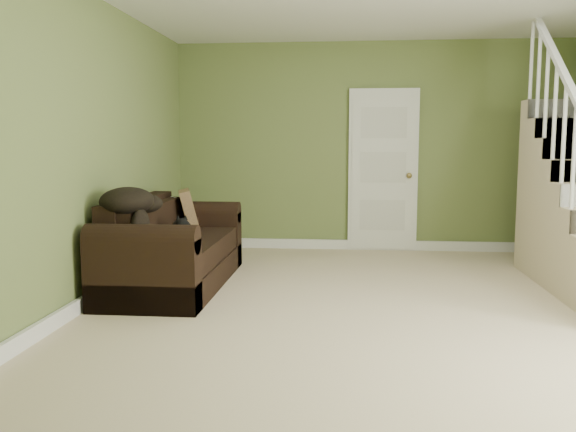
% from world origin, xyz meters
% --- Properties ---
extents(floor, '(5.00, 5.50, 0.01)m').
position_xyz_m(floor, '(0.00, 0.00, 0.00)').
color(floor, '#C9B991').
rests_on(floor, ground).
extents(wall_back, '(5.00, 0.04, 2.60)m').
position_xyz_m(wall_back, '(0.00, 2.75, 1.30)').
color(wall_back, olive).
rests_on(wall_back, floor).
extents(wall_front, '(5.00, 0.04, 2.60)m').
position_xyz_m(wall_front, '(0.00, -2.75, 1.30)').
color(wall_front, olive).
rests_on(wall_front, floor).
extents(wall_left, '(0.04, 5.50, 2.60)m').
position_xyz_m(wall_left, '(-2.50, 0.00, 1.30)').
color(wall_left, olive).
rests_on(wall_left, floor).
extents(baseboard_back, '(5.00, 0.04, 0.12)m').
position_xyz_m(baseboard_back, '(0.00, 2.72, 0.06)').
color(baseboard_back, white).
rests_on(baseboard_back, floor).
extents(baseboard_left, '(0.04, 5.50, 0.12)m').
position_xyz_m(baseboard_left, '(-2.47, 0.00, 0.06)').
color(baseboard_left, white).
rests_on(baseboard_left, floor).
extents(door, '(0.86, 0.12, 2.02)m').
position_xyz_m(door, '(0.10, 2.71, 1.01)').
color(door, white).
rests_on(door, floor).
extents(sofa, '(0.91, 2.11, 0.84)m').
position_xyz_m(sofa, '(-2.02, 0.59, 0.32)').
color(sofa, black).
rests_on(sofa, floor).
extents(side_table, '(0.57, 0.57, 0.78)m').
position_xyz_m(side_table, '(-2.22, 1.28, 0.29)').
color(side_table, black).
rests_on(side_table, floor).
extents(cat, '(0.32, 0.51, 0.25)m').
position_xyz_m(cat, '(-1.91, 0.57, 0.55)').
color(cat, black).
rests_on(cat, sofa).
extents(banana, '(0.13, 0.22, 0.06)m').
position_xyz_m(banana, '(-1.90, 0.23, 0.48)').
color(banana, yellow).
rests_on(banana, sofa).
extents(throw_pillow, '(0.34, 0.49, 0.46)m').
position_xyz_m(throw_pillow, '(-2.02, 1.31, 0.63)').
color(throw_pillow, '#533621').
rests_on(throw_pillow, sofa).
extents(throw_blanket, '(0.47, 0.60, 0.24)m').
position_xyz_m(throw_blanket, '(-2.21, -0.00, 0.87)').
color(throw_blanket, black).
rests_on(throw_blanket, sofa).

